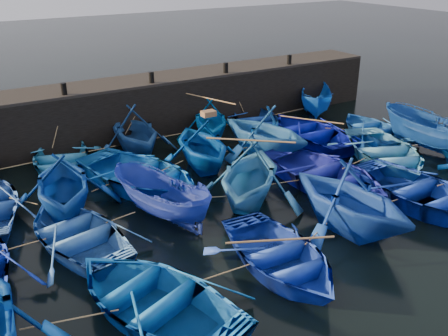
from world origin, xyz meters
TOP-DOWN VIEW (x-y plane):
  - ground at (0.00, 0.00)m, footprint 120.00×120.00m
  - quay_wall at (0.00, 10.50)m, footprint 26.00×2.50m
  - quay_top at (0.00, 10.50)m, footprint 26.00×2.50m
  - bollard_1 at (-4.00, 9.60)m, footprint 0.24×0.24m
  - bollard_2 at (0.00, 9.60)m, footprint 0.24×0.24m
  - bollard_3 at (4.00, 9.60)m, footprint 0.24×0.24m
  - bollard_4 at (8.00, 9.60)m, footprint 0.24×0.24m
  - boat_1 at (-4.91, 7.90)m, footprint 4.66×5.48m
  - boat_2 at (-1.65, 7.94)m, footprint 3.87×4.40m
  - boat_3 at (2.09, 7.88)m, footprint 4.46×4.70m
  - boat_4 at (4.84, 7.98)m, footprint 4.22×5.13m
  - boat_5 at (8.79, 8.08)m, footprint 4.00×4.38m
  - boat_7 at (-5.71, 4.12)m, footprint 4.60×5.04m
  - boat_8 at (-2.84, 4.52)m, footprint 5.81×6.75m
  - boat_9 at (0.06, 4.97)m, footprint 4.22×4.70m
  - boat_10 at (3.06, 4.85)m, footprint 4.83×5.26m
  - boat_11 at (5.82, 5.07)m, footprint 4.02×5.40m
  - boat_12 at (8.75, 3.96)m, footprint 4.19×5.13m
  - boat_14 at (-6.00, 1.78)m, footprint 4.13×5.18m
  - boat_15 at (-3.18, 1.95)m, footprint 2.84×4.34m
  - boat_16 at (-0.07, 1.38)m, footprint 5.93×5.92m
  - boat_17 at (3.11, 1.07)m, footprint 4.49×5.89m
  - boat_18 at (6.76, 1.45)m, footprint 5.59×6.42m
  - boat_19 at (9.52, 1.31)m, footprint 2.70×5.04m
  - boat_21 at (-5.30, -2.29)m, footprint 5.23×6.06m
  - boat_22 at (-1.59, -2.35)m, footprint 3.61×4.83m
  - boat_23 at (1.56, -1.76)m, footprint 4.32×4.89m
  - boat_24 at (4.92, -1.80)m, footprint 3.94×5.46m
  - wooden_crate at (0.36, 4.97)m, footprint 0.54×0.37m
  - mooring_ropes at (0.24, 4.79)m, footprint 17.65×11.89m
  - loose_oars at (1.56, 2.99)m, footprint 9.67×12.31m

SIDE VIEW (x-z plane):
  - ground at x=0.00m, z-range 0.00..0.00m
  - boat_4 at x=4.84m, z-range 0.00..0.93m
  - boat_12 at x=8.75m, z-range 0.00..0.93m
  - boat_22 at x=-1.59m, z-range 0.00..0.96m
  - boat_14 at x=-6.00m, z-range 0.00..0.96m
  - boat_1 at x=-4.91m, z-range 0.00..0.97m
  - boat_21 at x=-5.30m, z-range 0.00..1.06m
  - boat_11 at x=5.82m, z-range 0.00..1.08m
  - boat_18 at x=6.76m, z-range 0.00..1.11m
  - boat_24 at x=4.92m, z-range 0.00..1.12m
  - boat_17 at x=3.11m, z-range 0.00..1.15m
  - boat_8 at x=-2.84m, z-range 0.00..1.18m
  - boat_15 at x=-3.18m, z-range 0.00..1.57m
  - boat_5 at x=8.79m, z-range 0.00..1.67m
  - mooring_ropes at x=0.24m, z-range -0.19..1.91m
  - boat_19 at x=9.52m, z-range 0.00..1.85m
  - boat_3 at x=2.09m, z-range 0.00..1.94m
  - boat_2 at x=-1.65m, z-range 0.00..2.19m
  - boat_9 at x=0.06m, z-range 0.00..2.20m
  - boat_7 at x=-5.71m, z-range 0.00..2.27m
  - boat_10 at x=3.06m, z-range 0.00..2.33m
  - boat_16 at x=-0.07m, z-range 0.00..2.37m
  - boat_23 at x=1.56m, z-range 0.00..2.39m
  - quay_wall at x=0.00m, z-range 0.00..2.50m
  - loose_oars at x=1.56m, z-range 0.88..2.35m
  - wooden_crate at x=0.36m, z-range 2.20..2.42m
  - quay_top at x=0.00m, z-range 2.50..2.62m
  - bollard_1 at x=-4.00m, z-range 2.62..3.12m
  - bollard_2 at x=0.00m, z-range 2.62..3.12m
  - bollard_3 at x=4.00m, z-range 2.62..3.12m
  - bollard_4 at x=8.00m, z-range 2.62..3.12m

